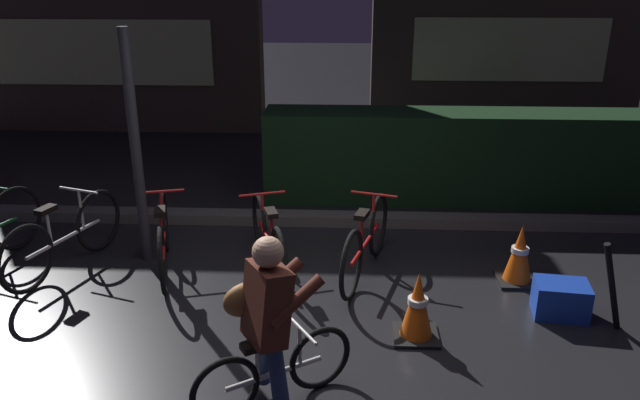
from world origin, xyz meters
The scene contains 14 objects.
ground_plane centered at (0.00, 0.00, 0.00)m, with size 40.00×40.00×0.00m, color black.
sidewalk_curb centered at (0.00, 2.20, 0.06)m, with size 12.00×0.24×0.12m, color #56544F.
hedge_row centered at (1.80, 3.10, 0.56)m, with size 4.80×0.70×1.13m, color black.
storefront_right centered at (3.27, 7.20, 2.03)m, with size 4.86×0.54×4.08m.
street_post centered at (-1.59, 1.20, 1.15)m, with size 0.10×0.10×2.29m, color #2D2D33.
parked_bike_left_mid centered at (-2.30, 0.95, 0.34)m, with size 0.59×1.54×0.74m.
parked_bike_center_left centered at (-1.34, 1.00, 0.33)m, with size 0.52×1.53×0.73m.
parked_bike_center_right centered at (-0.32, 1.06, 0.32)m, with size 0.57×1.45×0.70m.
parked_bike_right_mid centered at (0.62, 0.97, 0.34)m, with size 0.55×1.55×0.74m.
traffic_cone_near centered at (1.00, -0.10, 0.28)m, with size 0.36×0.36×0.58m.
traffic_cone_far centered at (2.05, 0.88, 0.28)m, with size 0.36×0.36×0.58m.
blue_crate centered at (2.26, 0.30, 0.15)m, with size 0.44×0.32×0.30m, color #193DB7.
cyclist centered at (-0.07, -0.94, 0.63)m, with size 1.03×0.67×1.25m.
closed_umbrella centered at (2.55, 0.05, 0.41)m, with size 0.05×0.05×0.85m, color black.
Camera 1 is at (0.43, -4.39, 2.80)m, focal length 34.68 mm.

